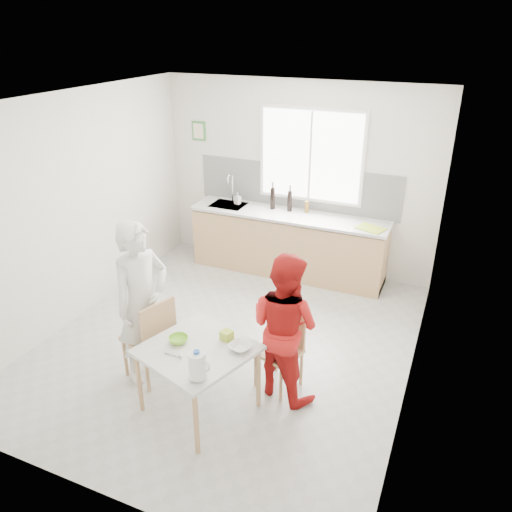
{
  "coord_description": "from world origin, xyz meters",
  "views": [
    {
      "loc": [
        2.18,
        -4.3,
        3.38
      ],
      "look_at": [
        0.25,
        0.2,
        1.06
      ],
      "focal_mm": 35.0,
      "sensor_mm": 36.0,
      "label": 1
    }
  ],
  "objects_px": {
    "dining_table": "(198,355)",
    "person_red": "(284,326)",
    "bowl_white": "(240,347)",
    "wine_bottle_a": "(273,198)",
    "wine_bottle_b": "(290,201)",
    "milk_jug": "(198,365)",
    "person_white": "(142,303)",
    "bowl_green": "(178,340)",
    "chair_left": "(153,336)",
    "chair_far": "(283,345)"
  },
  "relations": [
    {
      "from": "dining_table",
      "to": "milk_jug",
      "type": "xyz_separation_m",
      "value": [
        0.22,
        -0.37,
        0.21
      ]
    },
    {
      "from": "person_red",
      "to": "bowl_green",
      "type": "height_order",
      "value": "person_red"
    },
    {
      "from": "wine_bottle_a",
      "to": "dining_table",
      "type": "bearing_deg",
      "value": -80.85
    },
    {
      "from": "person_red",
      "to": "bowl_white",
      "type": "xyz_separation_m",
      "value": [
        -0.27,
        -0.42,
        -0.04
      ]
    },
    {
      "from": "person_white",
      "to": "wine_bottle_b",
      "type": "bearing_deg",
      "value": 8.66
    },
    {
      "from": "bowl_white",
      "to": "wine_bottle_a",
      "type": "bearing_deg",
      "value": 106.19
    },
    {
      "from": "chair_far",
      "to": "milk_jug",
      "type": "relative_size",
      "value": 3.18
    },
    {
      "from": "dining_table",
      "to": "bowl_white",
      "type": "distance_m",
      "value": 0.4
    },
    {
      "from": "wine_bottle_a",
      "to": "wine_bottle_b",
      "type": "xyz_separation_m",
      "value": [
        0.26,
        0.01,
        -0.01
      ]
    },
    {
      "from": "person_red",
      "to": "wine_bottle_a",
      "type": "distance_m",
      "value": 2.84
    },
    {
      "from": "dining_table",
      "to": "bowl_green",
      "type": "distance_m",
      "value": 0.23
    },
    {
      "from": "person_red",
      "to": "milk_jug",
      "type": "distance_m",
      "value": 1.02
    },
    {
      "from": "chair_far",
      "to": "bowl_green",
      "type": "xyz_separation_m",
      "value": [
        -0.8,
        -0.64,
        0.26
      ]
    },
    {
      "from": "milk_jug",
      "to": "chair_left",
      "type": "bearing_deg",
      "value": 164.47
    },
    {
      "from": "bowl_white",
      "to": "chair_far",
      "type": "bearing_deg",
      "value": 66.42
    },
    {
      "from": "bowl_white",
      "to": "wine_bottle_b",
      "type": "height_order",
      "value": "wine_bottle_b"
    },
    {
      "from": "bowl_green",
      "to": "bowl_white",
      "type": "relative_size",
      "value": 0.91
    },
    {
      "from": "person_white",
      "to": "milk_jug",
      "type": "relative_size",
      "value": 6.59
    },
    {
      "from": "chair_left",
      "to": "person_red",
      "type": "distance_m",
      "value": 1.35
    },
    {
      "from": "bowl_green",
      "to": "milk_jug",
      "type": "relative_size",
      "value": 0.69
    },
    {
      "from": "person_red",
      "to": "wine_bottle_b",
      "type": "bearing_deg",
      "value": -52.63
    },
    {
      "from": "person_white",
      "to": "bowl_white",
      "type": "relative_size",
      "value": 8.71
    },
    {
      "from": "dining_table",
      "to": "bowl_green",
      "type": "relative_size",
      "value": 6.32
    },
    {
      "from": "chair_far",
      "to": "person_red",
      "type": "bearing_deg",
      "value": -47.31
    },
    {
      "from": "milk_jug",
      "to": "person_white",
      "type": "bearing_deg",
      "value": 165.95
    },
    {
      "from": "dining_table",
      "to": "wine_bottle_b",
      "type": "bearing_deg",
      "value": 94.51
    },
    {
      "from": "dining_table",
      "to": "bowl_white",
      "type": "xyz_separation_m",
      "value": [
        0.36,
        0.14,
        0.1
      ]
    },
    {
      "from": "bowl_green",
      "to": "wine_bottle_a",
      "type": "xyz_separation_m",
      "value": [
        -0.3,
        3.12,
        0.36
      ]
    },
    {
      "from": "dining_table",
      "to": "person_red",
      "type": "distance_m",
      "value": 0.86
    },
    {
      "from": "chair_far",
      "to": "milk_jug",
      "type": "height_order",
      "value": "milk_jug"
    },
    {
      "from": "chair_left",
      "to": "milk_jug",
      "type": "xyz_separation_m",
      "value": [
        0.86,
        -0.58,
        0.31
      ]
    },
    {
      "from": "wine_bottle_a",
      "to": "wine_bottle_b",
      "type": "bearing_deg",
      "value": 2.31
    },
    {
      "from": "wine_bottle_a",
      "to": "wine_bottle_b",
      "type": "relative_size",
      "value": 1.07
    },
    {
      "from": "bowl_white",
      "to": "milk_jug",
      "type": "xyz_separation_m",
      "value": [
        -0.15,
        -0.51,
        0.12
      ]
    },
    {
      "from": "bowl_green",
      "to": "milk_jug",
      "type": "distance_m",
      "value": 0.58
    },
    {
      "from": "bowl_white",
      "to": "milk_jug",
      "type": "height_order",
      "value": "milk_jug"
    },
    {
      "from": "wine_bottle_b",
      "to": "person_red",
      "type": "bearing_deg",
      "value": -71.13
    },
    {
      "from": "person_white",
      "to": "wine_bottle_b",
      "type": "distance_m",
      "value": 2.94
    },
    {
      "from": "bowl_white",
      "to": "bowl_green",
      "type": "bearing_deg",
      "value": -167.54
    },
    {
      "from": "chair_left",
      "to": "person_white",
      "type": "height_order",
      "value": "person_white"
    },
    {
      "from": "dining_table",
      "to": "chair_far",
      "type": "distance_m",
      "value": 0.9
    },
    {
      "from": "chair_left",
      "to": "wine_bottle_a",
      "type": "distance_m",
      "value": 2.97
    },
    {
      "from": "bowl_green",
      "to": "bowl_white",
      "type": "distance_m",
      "value": 0.58
    },
    {
      "from": "dining_table",
      "to": "bowl_white",
      "type": "relative_size",
      "value": 5.76
    },
    {
      "from": "wine_bottle_b",
      "to": "bowl_green",
      "type": "bearing_deg",
      "value": -89.22
    },
    {
      "from": "wine_bottle_a",
      "to": "chair_left",
      "type": "bearing_deg",
      "value": -92.74
    },
    {
      "from": "wine_bottle_b",
      "to": "chair_left",
      "type": "bearing_deg",
      "value": -97.71
    },
    {
      "from": "bowl_white",
      "to": "wine_bottle_a",
      "type": "height_order",
      "value": "wine_bottle_a"
    },
    {
      "from": "person_red",
      "to": "wine_bottle_a",
      "type": "height_order",
      "value": "person_red"
    },
    {
      "from": "dining_table",
      "to": "person_red",
      "type": "relative_size",
      "value": 0.75
    }
  ]
}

